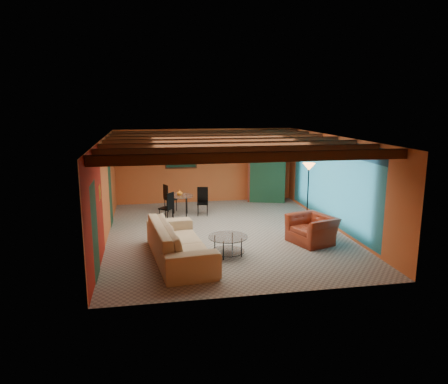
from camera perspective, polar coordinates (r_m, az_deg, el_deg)
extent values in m
cube|color=gray|center=(12.07, 0.17, -5.54)|extent=(6.50, 8.00, 0.01)
cube|color=silver|center=(11.55, 0.18, 7.34)|extent=(6.50, 8.00, 0.01)
cube|color=#BF5A2C|center=(15.63, -2.51, 3.56)|extent=(6.50, 0.02, 2.70)
cube|color=maroon|center=(11.60, -15.81, 0.17)|extent=(0.02, 8.00, 2.70)
cube|color=teal|center=(12.73, 14.72, 1.24)|extent=(0.02, 8.00, 2.70)
imported|color=tan|center=(10.04, -5.98, -6.65)|extent=(1.52, 3.12, 0.88)
imported|color=maroon|center=(11.40, 11.76, -4.95)|extent=(1.30, 1.39, 0.73)
cube|color=maroon|center=(15.83, 5.57, 2.69)|extent=(1.38, 0.96, 2.19)
cube|color=black|center=(15.45, -5.81, 4.54)|extent=(1.05, 0.03, 0.65)
imported|color=#26661E|center=(15.67, 5.67, 7.48)|extent=(0.52, 0.50, 0.46)
imported|color=orange|center=(13.77, -6.02, 0.97)|extent=(0.22, 0.22, 0.20)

